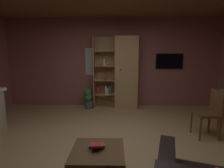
% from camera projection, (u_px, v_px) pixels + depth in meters
% --- Properties ---
extents(floor, '(6.42, 5.38, 0.02)m').
position_uv_depth(floor, '(112.00, 151.00, 2.90)').
color(floor, tan).
rests_on(floor, ground).
extents(wall_back, '(6.54, 0.06, 2.64)m').
position_uv_depth(wall_back, '(113.00, 63.00, 5.37)').
color(wall_back, '#9E5B56').
rests_on(wall_back, ground).
extents(window_pane_back, '(0.67, 0.01, 0.80)m').
position_uv_depth(window_pane_back, '(97.00, 62.00, 5.34)').
color(window_pane_back, white).
extents(bookshelf_cabinet, '(1.27, 0.41, 2.09)m').
position_uv_depth(bookshelf_cabinet, '(123.00, 73.00, 5.14)').
color(bookshelf_cabinet, tan).
rests_on(bookshelf_cabinet, ground).
extents(coffee_table, '(0.62, 0.60, 0.45)m').
position_uv_depth(coffee_table, '(98.00, 157.00, 2.09)').
color(coffee_table, brown).
rests_on(coffee_table, ground).
extents(table_book_0, '(0.15, 0.11, 0.03)m').
position_uv_depth(table_book_0, '(94.00, 146.00, 2.15)').
color(table_book_0, '#2D4C8C').
rests_on(table_book_0, coffee_table).
extents(table_book_1, '(0.13, 0.13, 0.03)m').
position_uv_depth(table_book_1, '(100.00, 145.00, 2.11)').
color(table_book_1, brown).
rests_on(table_book_1, coffee_table).
extents(table_book_2, '(0.12, 0.11, 0.02)m').
position_uv_depth(table_book_2, '(96.00, 145.00, 2.06)').
color(table_book_2, '#B22D2D').
rests_on(table_book_2, coffee_table).
extents(dining_chair, '(0.43, 0.43, 0.92)m').
position_uv_depth(dining_chair, '(211.00, 110.00, 3.32)').
color(dining_chair, brown).
rests_on(dining_chair, ground).
extents(potted_floor_plant, '(0.29, 0.26, 0.59)m').
position_uv_depth(potted_floor_plant, '(88.00, 98.00, 5.16)').
color(potted_floor_plant, '#4C4C51').
rests_on(potted_floor_plant, ground).
extents(wall_mounted_tv, '(0.80, 0.06, 0.45)m').
position_uv_depth(wall_mounted_tv, '(169.00, 61.00, 5.27)').
color(wall_mounted_tv, black).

